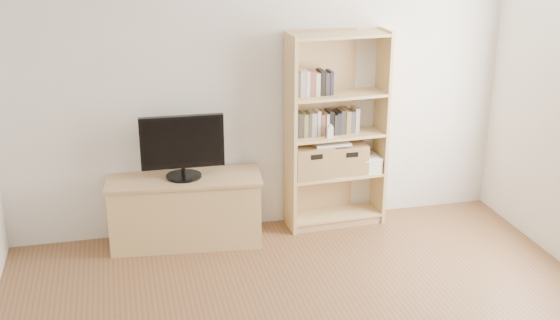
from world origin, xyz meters
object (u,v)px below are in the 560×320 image
object	(u,v)px
tv_stand	(186,211)
basket_left	(311,161)
baby_monitor	(330,132)
bookshelf	(336,131)
television	(182,146)
basket_right	(347,158)
laptop	(331,143)

from	to	relation	value
tv_stand	basket_left	size ratio (longest dim) A/B	3.65
baby_monitor	basket_left	size ratio (longest dim) A/B	0.29
basket_left	bookshelf	bearing A→B (deg)	-0.16
television	basket_left	size ratio (longest dim) A/B	2.01
baby_monitor	basket_right	bearing A→B (deg)	28.76
bookshelf	baby_monitor	distance (m)	0.14
bookshelf	basket_left	world-z (taller)	bookshelf
television	baby_monitor	distance (m)	1.29
basket_left	television	bearing A→B (deg)	178.64
baby_monitor	basket_right	distance (m)	0.37
tv_stand	basket_left	xyz separation A→B (m)	(1.15, 0.06, 0.35)
basket_left	laptop	bearing A→B (deg)	-3.27
baby_monitor	basket_right	world-z (taller)	baby_monitor
tv_stand	basket_right	world-z (taller)	basket_right
tv_stand	baby_monitor	xyz separation A→B (m)	(1.29, -0.02, 0.63)
basket_left	laptop	size ratio (longest dim) A/B	1.08
basket_right	laptop	xyz separation A→B (m)	(-0.17, -0.02, 0.16)
television	basket_left	bearing A→B (deg)	4.47
tv_stand	basket_right	bearing A→B (deg)	8.86
bookshelf	baby_monitor	size ratio (longest dim) A/B	17.53
baby_monitor	basket_left	world-z (taller)	baby_monitor
tv_stand	bookshelf	world-z (taller)	bookshelf
laptop	tv_stand	bearing A→B (deg)	-178.59
baby_monitor	bookshelf	bearing A→B (deg)	49.42
baby_monitor	laptop	bearing A→B (deg)	69.57
tv_stand	bookshelf	distance (m)	1.51
bookshelf	television	distance (m)	1.39
tv_stand	laptop	world-z (taller)	laptop
bookshelf	laptop	distance (m)	0.11
tv_stand	basket_left	world-z (taller)	basket_left
television	laptop	size ratio (longest dim) A/B	2.17
bookshelf	basket_left	xyz separation A→B (m)	(-0.24, -0.02, -0.25)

